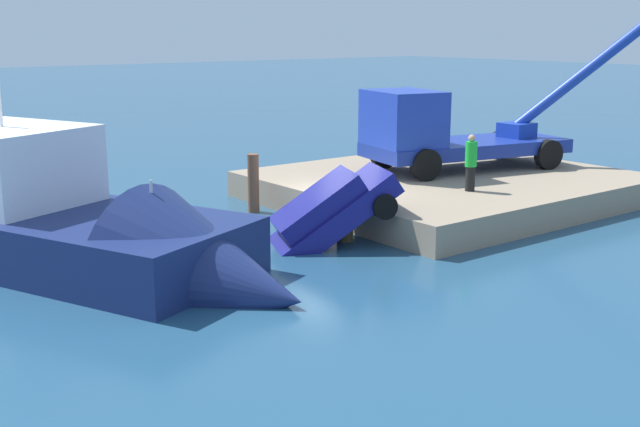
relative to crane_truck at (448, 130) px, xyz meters
name	(u,v)px	position (x,y,z in m)	size (l,w,h in m)	color
ground	(325,221)	(5.48, 0.45, -2.18)	(200.00, 200.00, 0.00)	navy
dock	(446,186)	(0.47, 0.45, -1.77)	(10.78, 9.61, 0.83)	gray
crane_truck	(448,130)	(0.00, 0.00, 0.00)	(10.22, 6.33, 6.20)	navy
dock_worker	(471,163)	(1.95, 2.78, -0.52)	(0.34, 0.34, 1.65)	black
salvaged_car	(320,220)	(7.14, 2.36, -1.54)	(4.30, 3.28, 2.96)	navy
moored_yacht	(84,250)	(12.79, 0.65, -1.77)	(8.90, 14.16, 6.16)	navy
piling_near	(253,183)	(6.50, -1.79, -1.29)	(0.34, 0.34, 1.78)	brown
piling_mid	(345,213)	(6.44, 2.52, -1.44)	(0.43, 0.43, 1.48)	brown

